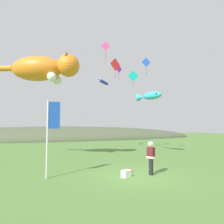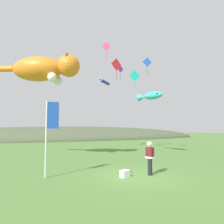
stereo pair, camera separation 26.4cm
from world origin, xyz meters
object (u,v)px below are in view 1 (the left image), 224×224
(festival_banner_pole, at_px, (51,127))
(kite_fish_windsock, at_px, (149,96))
(kite_diamond_violet, at_px, (119,69))
(kite_diamond_red, at_px, (115,65))
(kite_spool, at_px, (129,170))
(kite_diamond_teal, at_px, (133,76))
(picnic_cooler, at_px, (126,174))
(kite_diamond_pink, at_px, (106,46))
(festival_attendant, at_px, (151,157))
(kite_tube_streamer, at_px, (103,82))
(kite_giant_cat, at_px, (44,69))
(kite_diamond_blue, at_px, (146,63))

(festival_banner_pole, relative_size, kite_fish_windsock, 1.39)
(kite_diamond_violet, bearing_deg, kite_diamond_red, -120.93)
(kite_spool, bearing_deg, kite_diamond_red, 72.81)
(kite_diamond_violet, relative_size, kite_diamond_teal, 0.84)
(picnic_cooler, height_order, kite_diamond_pink, kite_diamond_pink)
(kite_spool, relative_size, kite_fish_windsock, 0.09)
(festival_attendant, relative_size, kite_tube_streamer, 0.86)
(festival_banner_pole, relative_size, kite_diamond_teal, 1.75)
(kite_giant_cat, bearing_deg, kite_fish_windsock, -1.99)
(picnic_cooler, distance_m, kite_diamond_teal, 14.75)
(kite_tube_streamer, relative_size, kite_diamond_pink, 1.18)
(kite_diamond_pink, height_order, kite_diamond_red, kite_diamond_pink)
(kite_fish_windsock, xyz_separation_m, kite_diamond_blue, (0.25, 0.93, 3.52))
(kite_giant_cat, bearing_deg, kite_diamond_red, 22.79)
(festival_banner_pole, bearing_deg, kite_diamond_violet, 52.47)
(kite_tube_streamer, height_order, kite_diamond_blue, kite_diamond_blue)
(kite_diamond_teal, xyz_separation_m, kite_diamond_blue, (-0.19, -3.21, 0.60))
(festival_banner_pole, bearing_deg, kite_diamond_teal, 44.44)
(festival_attendant, bearing_deg, kite_tube_streamer, 83.67)
(festival_attendant, distance_m, kite_diamond_teal, 13.84)
(kite_diamond_violet, bearing_deg, kite_spool, -110.32)
(festival_attendant, distance_m, kite_diamond_red, 13.18)
(kite_spool, xyz_separation_m, picnic_cooler, (-0.62, -0.91, 0.05))
(kite_spool, height_order, kite_diamond_pink, kite_diamond_pink)
(festival_banner_pole, xyz_separation_m, kite_diamond_teal, (9.67, 9.48, 5.82))
(kite_diamond_pink, relative_size, kite_diamond_red, 0.76)
(festival_banner_pole, xyz_separation_m, kite_diamond_red, (7.14, 8.77, 6.67))
(festival_attendant, bearing_deg, festival_banner_pole, 166.18)
(festival_attendant, height_order, kite_diamond_blue, kite_diamond_blue)
(festival_attendant, relative_size, kite_diamond_blue, 0.95)
(picnic_cooler, bearing_deg, kite_diamond_red, 71.05)
(kite_fish_windsock, bearing_deg, kite_spool, -130.91)
(kite_diamond_pink, relative_size, kite_diamond_teal, 0.78)
(kite_fish_windsock, relative_size, kite_diamond_red, 1.23)
(kite_diamond_blue, bearing_deg, kite_spool, -128.03)
(kite_giant_cat, distance_m, kite_diamond_blue, 9.89)
(kite_diamond_pink, bearing_deg, festival_attendant, -91.08)
(festival_banner_pole, height_order, kite_diamond_blue, kite_diamond_blue)
(kite_fish_windsock, height_order, kite_diamond_teal, kite_diamond_teal)
(festival_attendant, height_order, kite_spool, festival_attendant)
(festival_banner_pole, xyz_separation_m, kite_diamond_pink, (5.32, 6.72, 7.63))
(festival_attendant, height_order, kite_diamond_pink, kite_diamond_pink)
(festival_attendant, height_order, festival_banner_pole, festival_banner_pole)
(festival_banner_pole, xyz_separation_m, kite_diamond_blue, (9.48, 6.28, 6.42))
(kite_diamond_pink, relative_size, kite_diamond_blue, 0.94)
(kite_spool, relative_size, kite_tube_streamer, 0.12)
(kite_tube_streamer, xyz_separation_m, kite_diamond_red, (0.58, -2.48, 1.40))
(kite_giant_cat, height_order, kite_tube_streamer, kite_giant_cat)
(kite_diamond_teal, height_order, kite_diamond_blue, kite_diamond_blue)
(kite_fish_windsock, height_order, kite_diamond_red, kite_diamond_red)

